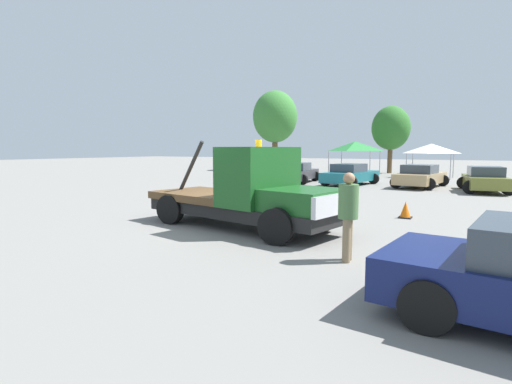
{
  "coord_description": "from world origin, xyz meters",
  "views": [
    {
      "loc": [
        6.03,
        -9.63,
        2.25
      ],
      "look_at": [
        0.5,
        0.0,
        1.05
      ],
      "focal_mm": 28.0,
      "sensor_mm": 36.0,
      "label": 1
    }
  ],
  "objects_px": {
    "canopy_tent_green": "(355,146)",
    "tree_center": "(391,128)",
    "parked_car_tan": "(420,176)",
    "person_near_truck": "(348,210)",
    "parked_car_navy": "(249,171)",
    "parked_car_teal": "(350,175)",
    "parked_car_charcoal": "(296,173)",
    "canopy_tent_white": "(431,149)",
    "traffic_cone": "(405,210)",
    "tree_left": "(275,117)",
    "tow_truck": "(251,195)",
    "parked_car_olive": "(485,180)"
  },
  "relations": [
    {
      "from": "canopy_tent_white",
      "to": "tree_left",
      "type": "height_order",
      "value": "tree_left"
    },
    {
      "from": "parked_car_tan",
      "to": "canopy_tent_white",
      "type": "relative_size",
      "value": 1.55
    },
    {
      "from": "parked_car_olive",
      "to": "traffic_cone",
      "type": "bearing_deg",
      "value": 159.73
    },
    {
      "from": "parked_car_charcoal",
      "to": "canopy_tent_white",
      "type": "relative_size",
      "value": 1.6
    },
    {
      "from": "canopy_tent_green",
      "to": "tree_left",
      "type": "bearing_deg",
      "value": 156.15
    },
    {
      "from": "parked_car_charcoal",
      "to": "parked_car_navy",
      "type": "bearing_deg",
      "value": 71.02
    },
    {
      "from": "tow_truck",
      "to": "tree_left",
      "type": "relative_size",
      "value": 0.77
    },
    {
      "from": "parked_car_charcoal",
      "to": "parked_car_tan",
      "type": "bearing_deg",
      "value": -92.55
    },
    {
      "from": "parked_car_tan",
      "to": "tree_left",
      "type": "distance_m",
      "value": 21.27
    },
    {
      "from": "parked_car_navy",
      "to": "parked_car_teal",
      "type": "distance_m",
      "value": 7.97
    },
    {
      "from": "canopy_tent_white",
      "to": "tree_center",
      "type": "height_order",
      "value": "tree_center"
    },
    {
      "from": "canopy_tent_green",
      "to": "tree_center",
      "type": "distance_m",
      "value": 5.47
    },
    {
      "from": "parked_car_charcoal",
      "to": "traffic_cone",
      "type": "bearing_deg",
      "value": -148.16
    },
    {
      "from": "parked_car_charcoal",
      "to": "parked_car_teal",
      "type": "height_order",
      "value": "same"
    },
    {
      "from": "tow_truck",
      "to": "parked_car_olive",
      "type": "distance_m",
      "value": 15.59
    },
    {
      "from": "tow_truck",
      "to": "tree_center",
      "type": "relative_size",
      "value": 1.04
    },
    {
      "from": "person_near_truck",
      "to": "parked_car_olive",
      "type": "distance_m",
      "value": 16.52
    },
    {
      "from": "tree_left",
      "to": "tow_truck",
      "type": "bearing_deg",
      "value": -64.06
    },
    {
      "from": "tree_left",
      "to": "traffic_cone",
      "type": "xyz_separation_m",
      "value": [
        17.29,
        -24.36,
        -5.33
      ]
    },
    {
      "from": "tow_truck",
      "to": "parked_car_teal",
      "type": "bearing_deg",
      "value": 107.36
    },
    {
      "from": "parked_car_olive",
      "to": "tree_left",
      "type": "bearing_deg",
      "value": 46.16
    },
    {
      "from": "parked_car_navy",
      "to": "canopy_tent_white",
      "type": "distance_m",
      "value": 14.18
    },
    {
      "from": "parked_car_tan",
      "to": "tree_center",
      "type": "height_order",
      "value": "tree_center"
    },
    {
      "from": "parked_car_navy",
      "to": "tree_left",
      "type": "xyz_separation_m",
      "value": [
        -4.29,
        12.59,
        4.94
      ]
    },
    {
      "from": "parked_car_olive",
      "to": "tree_left",
      "type": "height_order",
      "value": "tree_left"
    },
    {
      "from": "parked_car_tan",
      "to": "tree_left",
      "type": "height_order",
      "value": "tree_left"
    },
    {
      "from": "canopy_tent_white",
      "to": "traffic_cone",
      "type": "relative_size",
      "value": 5.64
    },
    {
      "from": "canopy_tent_green",
      "to": "tree_center",
      "type": "height_order",
      "value": "tree_center"
    },
    {
      "from": "parked_car_olive",
      "to": "person_near_truck",
      "type": "bearing_deg",
      "value": 163.43
    },
    {
      "from": "canopy_tent_green",
      "to": "traffic_cone",
      "type": "distance_m",
      "value": 21.45
    },
    {
      "from": "parked_car_navy",
      "to": "parked_car_charcoal",
      "type": "relative_size",
      "value": 0.93
    },
    {
      "from": "canopy_tent_white",
      "to": "parked_car_olive",
      "type": "bearing_deg",
      "value": -68.57
    },
    {
      "from": "parked_car_navy",
      "to": "parked_car_tan",
      "type": "distance_m",
      "value": 11.92
    },
    {
      "from": "person_near_truck",
      "to": "tow_truck",
      "type": "bearing_deg",
      "value": -35.79
    },
    {
      "from": "person_near_truck",
      "to": "parked_car_charcoal",
      "type": "bearing_deg",
      "value": -69.73
    },
    {
      "from": "parked_car_charcoal",
      "to": "parked_car_tan",
      "type": "relative_size",
      "value": 1.03
    },
    {
      "from": "parked_car_charcoal",
      "to": "canopy_tent_green",
      "type": "bearing_deg",
      "value": -15.6
    },
    {
      "from": "parked_car_navy",
      "to": "canopy_tent_white",
      "type": "xyz_separation_m",
      "value": [
        11.51,
        8.12,
        1.62
      ]
    },
    {
      "from": "tree_left",
      "to": "parked_car_charcoal",
      "type": "bearing_deg",
      "value": -57.77
    },
    {
      "from": "parked_car_charcoal",
      "to": "traffic_cone",
      "type": "relative_size",
      "value": 9.03
    },
    {
      "from": "parked_car_navy",
      "to": "parked_car_olive",
      "type": "xyz_separation_m",
      "value": [
        15.2,
        -1.29,
        -0.0
      ]
    },
    {
      "from": "person_near_truck",
      "to": "traffic_cone",
      "type": "xyz_separation_m",
      "value": [
        0.14,
        5.87,
        -0.78
      ]
    },
    {
      "from": "canopy_tent_green",
      "to": "canopy_tent_white",
      "type": "relative_size",
      "value": 1.12
    },
    {
      "from": "parked_car_olive",
      "to": "canopy_tent_white",
      "type": "height_order",
      "value": "canopy_tent_white"
    },
    {
      "from": "tree_left",
      "to": "traffic_cone",
      "type": "height_order",
      "value": "tree_left"
    },
    {
      "from": "parked_car_tan",
      "to": "tree_center",
      "type": "distance_m",
      "value": 14.5
    },
    {
      "from": "parked_car_tan",
      "to": "person_near_truck",
      "type": "bearing_deg",
      "value": -168.93
    },
    {
      "from": "canopy_tent_white",
      "to": "tree_center",
      "type": "xyz_separation_m",
      "value": [
        -4.04,
        4.96,
        1.87
      ]
    },
    {
      "from": "tow_truck",
      "to": "tree_center",
      "type": "bearing_deg",
      "value": 105.25
    },
    {
      "from": "parked_car_charcoal",
      "to": "canopy_tent_white",
      "type": "distance_m",
      "value": 11.71
    }
  ]
}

